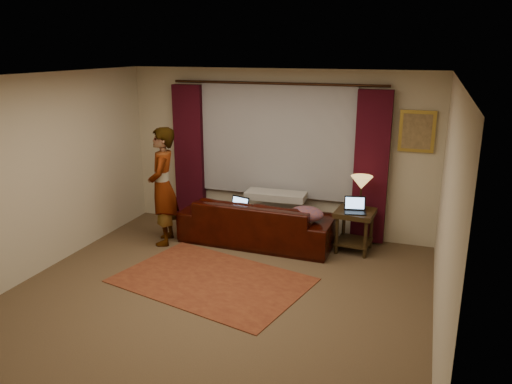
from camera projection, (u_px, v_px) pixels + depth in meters
floor at (216, 297)px, 6.05m from camera, size 5.00×5.00×0.01m
ceiling at (210, 77)px, 5.33m from camera, size 5.00×5.00×0.02m
wall_back at (277, 152)px, 7.96m from camera, size 5.00×0.02×2.60m
wall_front at (64, 290)px, 3.42m from camera, size 5.00×0.02×2.60m
wall_left at (37, 176)px, 6.48m from camera, size 0.02×5.00×2.60m
wall_right at (446, 217)px, 4.90m from camera, size 0.02×5.00×2.60m
sheer_curtain at (276, 140)px, 7.85m from camera, size 2.50×0.05×1.80m
drape_left at (190, 154)px, 8.37m from camera, size 0.50×0.14×2.30m
drape_right at (371, 168)px, 7.41m from camera, size 0.50×0.14×2.30m
curtain_rod at (276, 83)px, 7.55m from camera, size 0.04×0.04×3.40m
picture_frame at (417, 131)px, 7.14m from camera, size 0.50×0.04×0.60m
sofa at (258, 213)px, 7.61m from camera, size 2.35×1.05×0.94m
throw_blanket at (276, 180)px, 7.65m from camera, size 0.95×0.41×0.11m
clothing_pile at (306, 215)px, 7.22m from camera, size 0.59×0.50×0.21m
laptop_sofa at (236, 206)px, 7.58m from camera, size 0.40×0.42×0.23m
area_rug at (212, 280)px, 6.46m from camera, size 2.66×2.07×0.01m
end_table at (354, 231)px, 7.33m from camera, size 0.58×0.58×0.63m
tiffany_lamp at (361, 193)px, 7.22m from camera, size 0.32×0.32×0.50m
laptop_table at (355, 206)px, 7.11m from camera, size 0.36×0.39×0.22m
person at (163, 187)px, 7.49m from camera, size 0.67×0.67×1.79m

